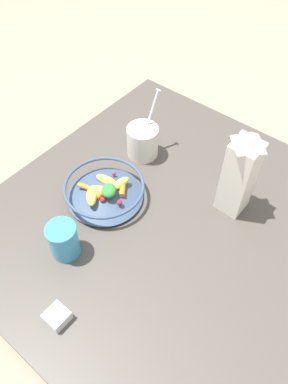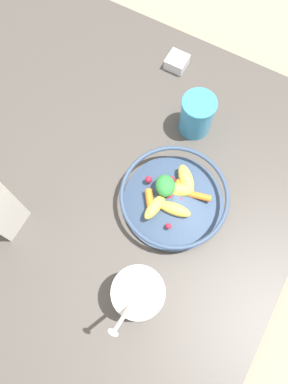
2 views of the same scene
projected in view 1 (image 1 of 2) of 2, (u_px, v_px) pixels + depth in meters
The scene contains 7 objects.
ground_plane at pixel (174, 232), 1.15m from camera, with size 6.00×6.00×0.00m, color gray.
countertop at pixel (174, 228), 1.13m from camera, with size 1.06×1.06×0.05m.
fruit_bowl at pixel (104, 190), 1.15m from camera, with size 0.25×0.25×0.08m.
milk_carton at pixel (240, 172), 1.04m from camera, with size 0.08×0.08×0.30m.
yogurt_tub at pixel (143, 140), 1.25m from camera, with size 0.14×0.11×0.22m.
drinking_cup at pixel (63, 240), 1.01m from camera, with size 0.08×0.08×0.11m.
spice_jar at pixel (57, 317), 0.92m from camera, with size 0.05×0.05×0.03m.
Camera 1 is at (0.55, 0.33, 0.96)m, focal length 35.00 mm.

